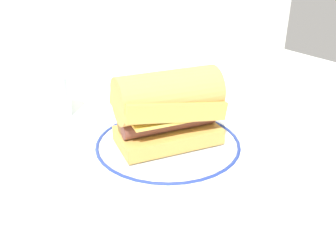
# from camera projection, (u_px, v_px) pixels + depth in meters

# --- Properties ---
(ground_plane) EXTENTS (1.50, 1.50, 0.00)m
(ground_plane) POSITION_uv_depth(u_px,v_px,m) (160.00, 155.00, 0.61)
(ground_plane) COLOR white
(plate) EXTENTS (0.27, 0.27, 0.01)m
(plate) POSITION_uv_depth(u_px,v_px,m) (168.00, 145.00, 0.63)
(plate) COLOR white
(plate) RESTS_ON ground_plane
(sausage_sandwich) EXTENTS (0.19, 0.12, 0.13)m
(sausage_sandwich) POSITION_uv_depth(u_px,v_px,m) (168.00, 107.00, 0.59)
(sausage_sandwich) COLOR tan
(sausage_sandwich) RESTS_ON plate
(drinking_glass) EXTENTS (0.07, 0.07, 0.09)m
(drinking_glass) POSITION_uv_depth(u_px,v_px,m) (54.00, 99.00, 0.74)
(drinking_glass) COLOR silver
(drinking_glass) RESTS_ON ground_plane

